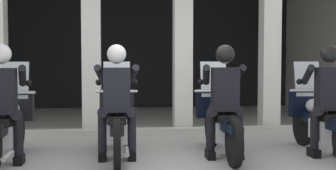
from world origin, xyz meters
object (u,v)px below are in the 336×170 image
motorcycle_far_left (8,124)px  police_officer_center_right (225,91)px  motorcycle_center_right (220,120)px  motorcycle_far_right (319,119)px  police_officer_center_left (117,92)px  police_officer_far_right (328,91)px  motorcycle_center_left (117,121)px  police_officer_far_left (2,93)px

motorcycle_far_left → police_officer_center_right: size_ratio=1.29×
motorcycle_center_right → motorcycle_far_right: (1.48, -0.05, 0.00)m
police_officer_center_left → motorcycle_far_right: police_officer_center_left is taller
motorcycle_far_right → police_officer_far_right: bearing=-93.2°
motorcycle_center_left → police_officer_center_left: size_ratio=1.29×
police_officer_far_left → motorcycle_center_left: bearing=1.5°
police_officer_far_left → police_officer_far_right: bearing=-13.1°
police_officer_far_left → police_officer_center_left: 1.49m
motorcycle_far_right → police_officer_center_left: bearing=-179.5°
motorcycle_far_right → motorcycle_far_left: bearing=177.0°
police_officer_center_left → motorcycle_center_right: size_ratio=0.78×
police_officer_center_right → motorcycle_far_right: size_ratio=0.78×
police_officer_center_left → motorcycle_far_right: size_ratio=0.78×
police_officer_center_left → motorcycle_far_left: bearing=162.6°
police_officer_center_left → police_officer_center_right: (1.48, -0.06, 0.00)m
police_officer_center_left → police_officer_far_right: same height
police_officer_center_right → motorcycle_center_left: bearing=161.4°
motorcycle_center_left → police_officer_center_right: size_ratio=1.29×
motorcycle_far_left → police_officer_far_right: size_ratio=1.29×
motorcycle_far_left → motorcycle_center_left: 1.49m
motorcycle_far_left → police_officer_far_right: 4.48m
police_officer_far_left → motorcycle_center_left: size_ratio=0.78×
motorcycle_center_left → police_officer_center_left: (-0.00, -0.28, 0.44)m
police_officer_center_right → police_officer_far_left: bearing=175.2°
motorcycle_center_left → motorcycle_center_right: size_ratio=1.00×
police_officer_far_left → police_officer_center_left: size_ratio=1.00×
motorcycle_far_right → police_officer_far_right: police_officer_far_right is taller
police_officer_far_left → motorcycle_far_right: police_officer_far_left is taller
motorcycle_far_left → motorcycle_far_right: bearing=-13.1°
motorcycle_far_left → motorcycle_far_right: size_ratio=1.00×
police_officer_far_right → police_officer_center_left: bearing=175.0°
motorcycle_center_left → police_officer_far_right: (2.97, -0.39, 0.44)m
motorcycle_far_right → motorcycle_center_right: bearing=175.3°
motorcycle_center_right → police_officer_center_right: police_officer_center_right is taller
police_officer_center_left → motorcycle_center_left: bearing=79.3°
police_officer_far_left → police_officer_center_right: same height
motorcycle_far_left → motorcycle_far_right: same height
motorcycle_center_left → police_officer_center_right: 1.58m
police_officer_far_left → motorcycle_center_left: 1.60m
police_officer_center_right → police_officer_far_right: size_ratio=1.00×
police_officer_far_left → police_officer_center_right: size_ratio=1.00×
motorcycle_center_left → motorcycle_far_right: 2.97m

